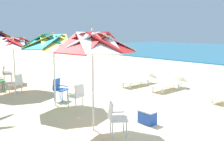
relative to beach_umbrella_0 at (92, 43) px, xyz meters
The scene contains 12 objects.
ground_plane 4.03m from the beach_umbrella_0, 74.85° to the left, with size 80.00×80.00×0.00m, color beige.
beach_umbrella_0 is the anchor object (origin of this frame).
plastic_chair_0 1.98m from the beach_umbrella_0, 17.52° to the left, with size 0.61×0.63×0.87m.
beach_umbrella_1 2.77m from the beach_umbrella_0, behind, with size 2.34×2.34×2.65m.
plastic_chair_1 3.81m from the beach_umbrella_0, 165.77° to the left, with size 0.60×0.58×0.87m.
plastic_chair_2 2.76m from the beach_umbrella_0, 158.59° to the left, with size 0.54×0.52×0.87m.
beach_umbrella_2 6.00m from the beach_umbrella_0, behind, with size 2.54×2.54×2.49m.
plastic_chair_3 5.66m from the beach_umbrella_0, behind, with size 0.61×0.60×0.87m.
plastic_chair_5 8.55m from the beach_umbrella_0, behind, with size 0.59×0.61×0.87m.
sun_lounger_2 6.10m from the beach_umbrella_0, 105.14° to the left, with size 0.65×2.15×0.62m.
sun_lounger_3 6.42m from the beach_umbrella_0, 120.55° to the left, with size 0.66×2.15×0.62m.
cooler_box 2.69m from the beach_umbrella_0, 65.88° to the left, with size 0.50×0.34×0.40m.
Camera 1 is at (4.24, -7.03, 2.62)m, focal length 39.57 mm.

